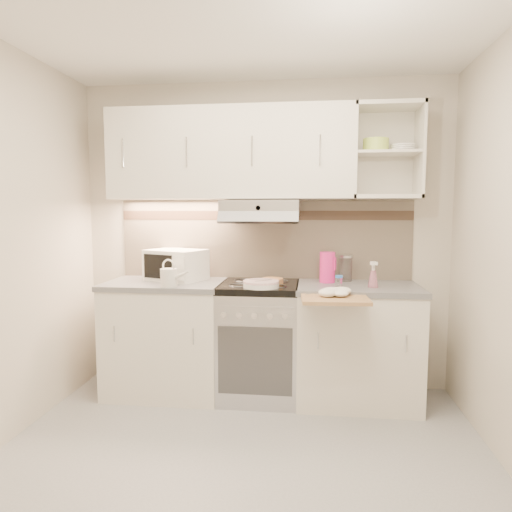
% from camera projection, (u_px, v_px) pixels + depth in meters
% --- Properties ---
extents(ground, '(3.00, 3.00, 0.00)m').
position_uv_depth(ground, '(237.00, 475.00, 2.52)').
color(ground, '#99999B').
rests_on(ground, ground).
extents(room_shell, '(3.04, 2.84, 2.52)m').
position_uv_depth(room_shell, '(246.00, 183.00, 2.72)').
color(room_shell, beige).
rests_on(room_shell, ground).
extents(base_cabinet_left, '(0.90, 0.60, 0.86)m').
position_uv_depth(base_cabinet_left, '(167.00, 339.00, 3.66)').
color(base_cabinet_left, silver).
rests_on(base_cabinet_left, ground).
extents(worktop_left, '(0.92, 0.62, 0.04)m').
position_uv_depth(worktop_left, '(165.00, 284.00, 3.61)').
color(worktop_left, slate).
rests_on(worktop_left, base_cabinet_left).
extents(base_cabinet_right, '(0.90, 0.60, 0.86)m').
position_uv_depth(base_cabinet_right, '(357.00, 346.00, 3.48)').
color(base_cabinet_right, silver).
rests_on(base_cabinet_right, ground).
extents(worktop_right, '(0.92, 0.62, 0.04)m').
position_uv_depth(worktop_right, '(358.00, 288.00, 3.43)').
color(worktop_right, slate).
rests_on(worktop_right, base_cabinet_right).
extents(electric_range, '(0.60, 0.60, 0.90)m').
position_uv_depth(electric_range, '(259.00, 340.00, 3.57)').
color(electric_range, '#B7B7BC').
rests_on(electric_range, ground).
extents(microwave, '(0.53, 0.47, 0.25)m').
position_uv_depth(microwave, '(176.00, 265.00, 3.68)').
color(microwave, white).
rests_on(microwave, worktop_left).
extents(watering_can, '(0.24, 0.12, 0.20)m').
position_uv_depth(watering_can, '(170.00, 277.00, 3.37)').
color(watering_can, silver).
rests_on(watering_can, worktop_left).
extents(plate_stack, '(0.26, 0.26, 0.06)m').
position_uv_depth(plate_stack, '(261.00, 284.00, 3.34)').
color(plate_stack, silver).
rests_on(plate_stack, electric_range).
extents(bread_loaf, '(0.17, 0.17, 0.04)m').
position_uv_depth(bread_loaf, '(272.00, 281.00, 3.51)').
color(bread_loaf, '#B67649').
rests_on(bread_loaf, electric_range).
extents(pink_pitcher, '(0.13, 0.12, 0.24)m').
position_uv_depth(pink_pitcher, '(327.00, 267.00, 3.55)').
color(pink_pitcher, '#E62382').
rests_on(pink_pitcher, worktop_right).
extents(glass_jar, '(0.11, 0.11, 0.21)m').
position_uv_depth(glass_jar, '(345.00, 268.00, 3.63)').
color(glass_jar, white).
rests_on(glass_jar, worktop_right).
extents(spice_jar, '(0.06, 0.06, 0.08)m').
position_uv_depth(spice_jar, '(339.00, 281.00, 3.37)').
color(spice_jar, silver).
rests_on(spice_jar, worktop_right).
extents(spray_bottle, '(0.08, 0.08, 0.20)m').
position_uv_depth(spray_bottle, '(373.00, 277.00, 3.33)').
color(spray_bottle, '#FF9CBD').
rests_on(spray_bottle, worktop_right).
extents(cutting_board, '(0.46, 0.42, 0.02)m').
position_uv_depth(cutting_board, '(334.00, 298.00, 3.07)').
color(cutting_board, '#AE7655').
rests_on(cutting_board, base_cabinet_right).
extents(dish_towel, '(0.32, 0.30, 0.07)m').
position_uv_depth(dish_towel, '(337.00, 290.00, 3.11)').
color(dish_towel, white).
rests_on(dish_towel, cutting_board).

